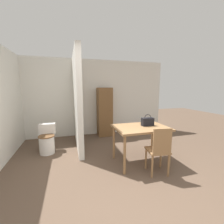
% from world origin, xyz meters
% --- Properties ---
extents(ground_plane, '(16.00, 16.00, 0.00)m').
position_xyz_m(ground_plane, '(0.00, 0.00, 0.00)').
color(ground_plane, brown).
extents(wall_back, '(5.17, 0.12, 2.50)m').
position_xyz_m(wall_back, '(0.00, 3.31, 1.25)').
color(wall_back, silver).
rests_on(wall_back, ground_plane).
extents(partition_wall, '(0.12, 1.85, 2.50)m').
position_xyz_m(partition_wall, '(-0.54, 2.33, 1.25)').
color(partition_wall, silver).
rests_on(partition_wall, ground_plane).
extents(dining_table, '(1.09, 0.79, 0.79)m').
position_xyz_m(dining_table, '(0.66, 0.98, 0.70)').
color(dining_table, '#997047').
rests_on(dining_table, ground_plane).
extents(wooden_chair, '(0.42, 0.42, 0.90)m').
position_xyz_m(wooden_chair, '(0.77, 0.47, 0.49)').
color(wooden_chair, '#997047').
rests_on(wooden_chair, ground_plane).
extents(toilet, '(0.39, 0.52, 0.68)m').
position_xyz_m(toilet, '(-1.31, 2.09, 0.31)').
color(toilet, white).
rests_on(toilet, ground_plane).
extents(handbag, '(0.26, 0.12, 0.25)m').
position_xyz_m(handbag, '(0.84, 1.03, 0.88)').
color(handbag, black).
rests_on(handbag, dining_table).
extents(wooden_cabinet, '(0.46, 0.45, 1.59)m').
position_xyz_m(wooden_cabinet, '(0.38, 3.02, 0.80)').
color(wooden_cabinet, brown).
rests_on(wooden_cabinet, ground_plane).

